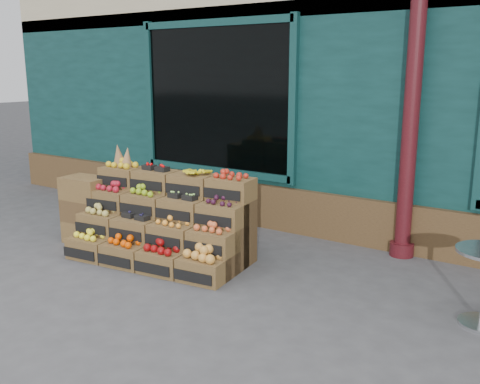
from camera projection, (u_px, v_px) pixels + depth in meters
The scene contains 5 objects.
ground at pixel (217, 290), 5.34m from camera, with size 60.00×60.00×0.00m, color #434345.
shop_facade at pixel (397, 54), 8.93m from camera, with size 12.00×6.24×4.80m.
crate_display at pixel (164, 225), 6.19m from camera, with size 2.12×1.21×1.26m.
spare_crates at pixel (87, 210), 6.74m from camera, with size 0.59×0.43×0.84m.
shopkeeper at pixel (234, 153), 8.32m from camera, with size 0.65×0.42×1.77m, color #1E6B21.
Camera 1 is at (2.97, -4.00, 2.16)m, focal length 40.00 mm.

